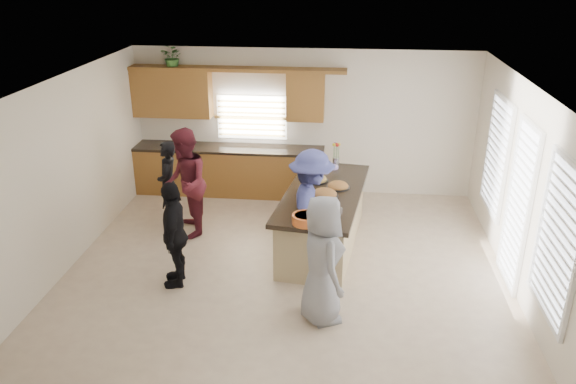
# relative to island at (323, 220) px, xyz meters

# --- Properties ---
(floor) EXTENTS (6.50, 6.50, 0.00)m
(floor) POSITION_rel_island_xyz_m (-0.51, -0.67, -0.45)
(floor) COLOR beige
(floor) RESTS_ON ground
(room_shell) EXTENTS (6.52, 6.02, 2.81)m
(room_shell) POSITION_rel_island_xyz_m (-0.51, -0.67, 1.45)
(room_shell) COLOR silver
(room_shell) RESTS_ON ground
(back_cabinetry) EXTENTS (4.08, 0.66, 2.46)m
(back_cabinetry) POSITION_rel_island_xyz_m (-1.98, 2.06, 0.46)
(back_cabinetry) COLOR brown
(back_cabinetry) RESTS_ON ground
(right_wall_glazing) EXTENTS (0.06, 4.00, 2.25)m
(right_wall_glazing) POSITION_rel_island_xyz_m (2.71, -0.81, 0.89)
(right_wall_glazing) COLOR white
(right_wall_glazing) RESTS_ON ground
(island) EXTENTS (1.48, 2.82, 0.95)m
(island) POSITION_rel_island_xyz_m (0.00, 0.00, 0.00)
(island) COLOR tan
(island) RESTS_ON ground
(platter_front) EXTENTS (0.42, 0.42, 0.17)m
(platter_front) POSITION_rel_island_xyz_m (0.02, -0.18, 0.52)
(platter_front) COLOR black
(platter_front) RESTS_ON island
(platter_mid) EXTENTS (0.37, 0.37, 0.15)m
(platter_mid) POSITION_rel_island_xyz_m (0.22, 0.17, 0.52)
(platter_mid) COLOR black
(platter_mid) RESTS_ON island
(platter_back) EXTENTS (0.41, 0.41, 0.17)m
(platter_back) POSITION_rel_island_xyz_m (-0.16, 0.43, 0.52)
(platter_back) COLOR black
(platter_back) RESTS_ON island
(salad_bowl) EXTENTS (0.37, 0.37, 0.13)m
(salad_bowl) POSITION_rel_island_xyz_m (-0.20, -1.17, 0.57)
(salad_bowl) COLOR orange
(salad_bowl) RESTS_ON island
(clear_cup) EXTENTS (0.07, 0.07, 0.10)m
(clear_cup) POSITION_rel_island_xyz_m (0.27, -0.81, 0.55)
(clear_cup) COLOR white
(clear_cup) RESTS_ON island
(plate_stack) EXTENTS (0.19, 0.19, 0.04)m
(plate_stack) POSITION_rel_island_xyz_m (0.11, 1.06, 0.52)
(plate_stack) COLOR #B697DD
(plate_stack) RESTS_ON island
(flower_vase) EXTENTS (0.14, 0.14, 0.41)m
(flower_vase) POSITION_rel_island_xyz_m (0.15, 1.24, 0.71)
(flower_vase) COLOR silver
(flower_vase) RESTS_ON island
(potted_plant) EXTENTS (0.51, 0.48, 0.45)m
(potted_plant) POSITION_rel_island_xyz_m (-2.94, 2.15, 2.17)
(potted_plant) COLOR #39732E
(potted_plant) RESTS_ON back_cabinetry
(woman_left_back) EXTENTS (0.44, 0.60, 1.51)m
(woman_left_back) POSITION_rel_island_xyz_m (-2.68, 0.53, 0.30)
(woman_left_back) COLOR black
(woman_left_back) RESTS_ON ground
(woman_left_mid) EXTENTS (0.94, 1.07, 1.83)m
(woman_left_mid) POSITION_rel_island_xyz_m (-2.28, 0.18, 0.46)
(woman_left_mid) COLOR maroon
(woman_left_mid) RESTS_ON ground
(woman_left_front) EXTENTS (0.52, 0.96, 1.56)m
(woman_left_front) POSITION_rel_island_xyz_m (-2.01, -1.35, 0.33)
(woman_left_front) COLOR black
(woman_left_front) RESTS_ON ground
(woman_right_back) EXTENTS (0.69, 1.18, 1.81)m
(woman_right_back) POSITION_rel_island_xyz_m (-0.16, -0.57, 0.45)
(woman_right_back) COLOR #3C4183
(woman_right_back) RESTS_ON ground
(woman_right_front) EXTENTS (0.82, 0.98, 1.71)m
(woman_right_front) POSITION_rel_island_xyz_m (0.08, -1.99, 0.40)
(woman_right_front) COLOR gray
(woman_right_front) RESTS_ON ground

